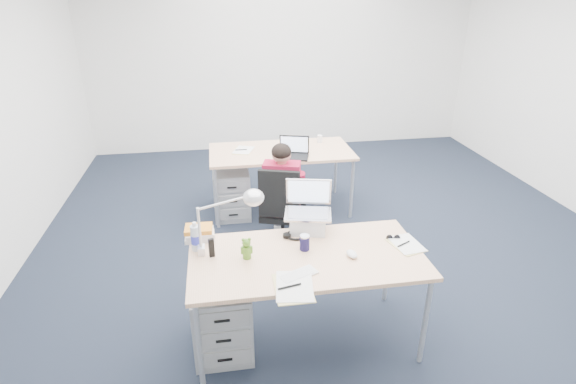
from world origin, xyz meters
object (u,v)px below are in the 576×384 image
Objects in this scene: desk_far at (281,154)px; seated_person at (283,194)px; drawer_pedestal_near at (222,316)px; drawer_pedestal_far at (232,192)px; computer_mouse at (352,254)px; water_bottle at (195,236)px; headphones at (295,234)px; can_koozie at (305,242)px; far_cup at (320,139)px; cordless_phone at (211,248)px; office_chair at (282,228)px; desk_near at (307,261)px; desk_lamp at (220,222)px; sunglasses at (393,238)px; silver_laptop at (308,208)px; bear_figurine at (247,248)px; book_stack at (199,233)px; wireless_keyboard at (298,275)px.

desk_far is 0.80m from seated_person.
drawer_pedestal_near is 2.13m from drawer_pedestal_far.
seated_person is 10.51× the size of computer_mouse.
headphones is at bearing 5.61° from water_bottle.
can_koozie is 2.42m from far_cup.
computer_mouse is at bearing -14.01° from water_bottle.
cordless_phone is at bearing -110.51° from desk_far.
far_cup is at bearing 79.32° from office_chair.
desk_lamp is (-0.57, 0.14, 0.28)m from desk_near.
sunglasses is at bearing -25.73° from desk_lamp.
seated_person reaches higher than computer_mouse.
office_chair is at bearing 128.66° from sunglasses.
seated_person is at bearing 88.32° from computer_mouse.
desk_near is 18.20× the size of far_cup.
desk_lamp is at bearing -149.35° from silver_laptop.
office_chair reaches higher than cordless_phone.
desk_far is 2.24m from bear_figurine.
desk_near is at bearing -25.74° from book_stack.
bear_figurine is at bearing -57.44° from desk_lamp.
bear_figurine is (0.19, 0.02, 0.53)m from drawer_pedestal_near.
drawer_pedestal_far is (0.17, 2.13, 0.00)m from drawer_pedestal_near.
drawer_pedestal_near is (-0.60, 0.02, -0.41)m from desk_near.
office_chair is 1.29m from can_koozie.
far_cup is at bearing 99.57° from sunglasses.
drawer_pedestal_far is 2.17m from can_koozie.
drawer_pedestal_near is 2.74m from far_cup.
desk_lamp is (0.07, 0.05, 0.17)m from cordless_phone.
wireless_keyboard is (-0.16, -1.63, 0.18)m from seated_person.
headphones is 0.72m from water_bottle.
computer_mouse reaches higher than desk_near.
can_koozie is 0.54× the size of book_stack.
computer_mouse is 1.11m from book_stack.
drawer_pedestal_near is 1.02m from computer_mouse.
drawer_pedestal_far is at bearing 80.75° from book_stack.
silver_laptop is at bearing 10.37° from water_bottle.
can_koozie is 0.53× the size of water_bottle.
seated_person reaches higher than drawer_pedestal_far.
computer_mouse is (0.90, -0.08, 0.47)m from drawer_pedestal_near.
silver_laptop reaches higher than drawer_pedestal_far.
wireless_keyboard is at bearing -147.16° from sunglasses.
far_cup is (0.68, 2.14, 0.03)m from headphones.
office_chair reaches higher than far_cup.
cordless_phone is (-0.23, 0.06, -0.01)m from bear_figurine.
wireless_keyboard is at bearing -46.01° from cordless_phone.
drawer_pedestal_far is 2.13m from desk_lamp.
silver_laptop is 2.65× the size of cordless_phone.
desk_far is at bearing 64.72° from book_stack.
computer_mouse is 0.40m from sunglasses.
silver_laptop is 1.73× the size of book_stack.
sunglasses is (1.26, 0.09, 0.47)m from drawer_pedestal_near.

